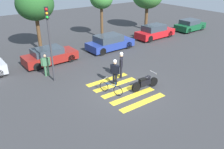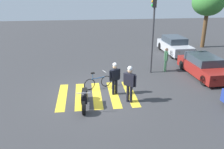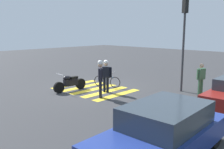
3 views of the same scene
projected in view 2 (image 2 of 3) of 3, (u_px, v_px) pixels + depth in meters
name	position (u px, v px, depth m)	size (l,w,h in m)	color
ground_plane	(97.00, 95.00, 12.24)	(60.00, 60.00, 0.00)	#38383A
police_motorcycle	(84.00, 98.00, 10.91)	(2.01, 0.62, 1.02)	black
leaning_bicycle	(98.00, 82.00, 12.96)	(0.68, 1.57, 0.98)	black
officer_on_foot	(115.00, 76.00, 11.99)	(0.38, 0.61, 1.75)	black
officer_by_motorcycle	(130.00, 81.00, 11.13)	(0.49, 0.55, 1.88)	black
pedestrian_bystander	(166.00, 58.00, 15.37)	(0.64, 0.30, 1.61)	#3F724C
crosswalk_stripes	(97.00, 95.00, 12.24)	(3.22, 4.05, 0.01)	yellow
car_silver_sedan	(175.00, 46.00, 19.71)	(4.10, 1.83, 1.40)	black
car_maroon_wagon	(204.00, 66.00, 14.70)	(4.25, 1.86, 1.30)	black
traffic_light_pole	(153.00, 23.00, 14.33)	(0.30, 0.35, 4.88)	#38383D
street_tree_near	(208.00, 3.00, 20.54)	(2.82, 2.82, 5.30)	brown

